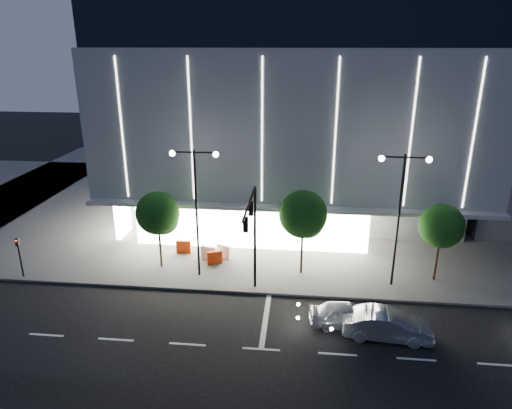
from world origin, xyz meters
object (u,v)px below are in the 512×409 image
at_px(tree_left, 158,215).
at_px(tree_right, 441,228).
at_px(tree_mid, 303,217).
at_px(barrier_d, 224,251).
at_px(traffic_mast, 252,226).
at_px(street_lamp_east, 400,202).
at_px(car_second, 387,325).
at_px(barrier_c, 184,247).
at_px(car_lead, 346,315).
at_px(ped_signal_far, 19,253).
at_px(barrier_b, 208,253).
at_px(street_lamp_west, 196,195).
at_px(barrier_a, 215,258).

distance_m(tree_left, tree_right, 19.00).
distance_m(tree_mid, barrier_d, 7.09).
relative_size(traffic_mast, street_lamp_east, 0.79).
bearing_deg(tree_left, car_second, -24.71).
xyz_separation_m(tree_mid, barrier_c, (-8.97, 2.23, -3.68)).
height_order(street_lamp_east, car_lead, street_lamp_east).
bearing_deg(car_lead, ped_signal_far, 76.60).
height_order(car_lead, barrier_d, car_lead).
xyz_separation_m(ped_signal_far, car_second, (23.74, -4.25, -1.09)).
bearing_deg(barrier_c, barrier_b, -23.43).
bearing_deg(ped_signal_far, street_lamp_west, 7.13).
relative_size(tree_mid, car_second, 1.28).
height_order(tree_right, barrier_b, tree_right).
distance_m(car_lead, car_second, 2.34).
distance_m(street_lamp_east, barrier_d, 13.21).
height_order(traffic_mast, barrier_c, traffic_mast).
distance_m(street_lamp_east, barrier_b, 14.14).
distance_m(street_lamp_west, car_second, 14.05).
bearing_deg(traffic_mast, ped_signal_far, 175.85).
bearing_deg(barrier_b, ped_signal_far, -149.02).
xyz_separation_m(street_lamp_east, tree_right, (3.03, 1.02, -2.07)).
bearing_deg(car_lead, barrier_a, 48.88).
bearing_deg(car_second, tree_right, -27.68).
xyz_separation_m(tree_mid, car_second, (4.71, -6.77, -3.54)).
xyz_separation_m(street_lamp_west, tree_left, (-2.97, 1.02, -1.92)).
xyz_separation_m(tree_right, car_lead, (-6.44, -5.85, -3.18)).
xyz_separation_m(street_lamp_west, street_lamp_east, (13.00, 0.00, 0.00)).
bearing_deg(barrier_a, street_lamp_west, -137.58).
bearing_deg(barrier_c, barrier_d, -10.96).
distance_m(street_lamp_west, tree_left, 3.69).
bearing_deg(barrier_b, barrier_d, 29.13).
relative_size(tree_left, barrier_c, 5.20).
relative_size(barrier_c, barrier_d, 1.00).
height_order(tree_right, barrier_c, tree_right).
relative_size(traffic_mast, car_second, 1.47).
height_order(street_lamp_east, barrier_d, street_lamp_east).
xyz_separation_m(tree_mid, barrier_a, (-6.27, 0.68, -3.68)).
xyz_separation_m(street_lamp_east, barrier_b, (-12.87, 2.46, -5.31)).
relative_size(traffic_mast, barrier_a, 6.43).
relative_size(street_lamp_west, barrier_d, 8.18).
bearing_deg(barrier_d, barrier_a, -88.81).
bearing_deg(street_lamp_east, barrier_b, 169.18).
bearing_deg(barrier_b, tree_left, -142.20).
distance_m(traffic_mast, ped_signal_far, 16.35).
xyz_separation_m(street_lamp_east, tree_left, (-15.97, 1.02, -1.92)).
bearing_deg(barrier_a, barrier_b, 106.22).
distance_m(barrier_c, barrier_d, 3.20).
relative_size(traffic_mast, barrier_d, 6.43).
distance_m(street_lamp_west, street_lamp_east, 13.00).
bearing_deg(car_lead, traffic_mast, 64.15).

